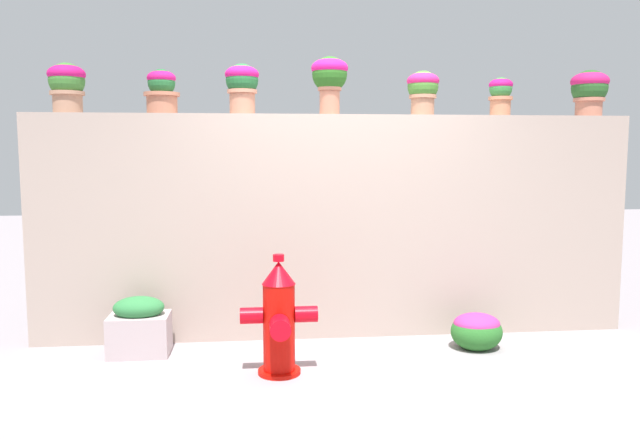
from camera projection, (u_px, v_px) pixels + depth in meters
name	position (u px, v px, depth m)	size (l,w,h in m)	color
ground_plane	(352.00, 370.00, 4.66)	(24.00, 24.00, 0.00)	gray
stone_wall	(336.00, 226.00, 5.50)	(5.21, 0.30, 1.94)	#A89387
potted_plant_0	(67.00, 84.00, 5.13)	(0.30, 0.30, 0.41)	tan
potted_plant_1	(162.00, 90.00, 5.21)	(0.30, 0.30, 0.37)	#B46B50
potted_plant_2	(242.00, 84.00, 5.28)	(0.29, 0.29, 0.43)	#B9755A
potted_plant_3	(330.00, 76.00, 5.35)	(0.32, 0.32, 0.50)	#B16B53
potted_plant_4	(423.00, 89.00, 5.42)	(0.28, 0.28, 0.38)	#AC7558
potted_plant_5	(501.00, 93.00, 5.56)	(0.21, 0.21, 0.34)	#C17756
potted_plant_6	(589.00, 89.00, 5.63)	(0.33, 0.33, 0.42)	#BE725A
fire_hydrant	(279.00, 320.00, 4.53)	(0.57, 0.46, 0.89)	red
flower_bush_left	(477.00, 329.00, 5.15)	(0.43, 0.38, 0.31)	#286926
planter_box	(139.00, 327.00, 4.99)	(0.48, 0.34, 0.47)	#B09EA0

